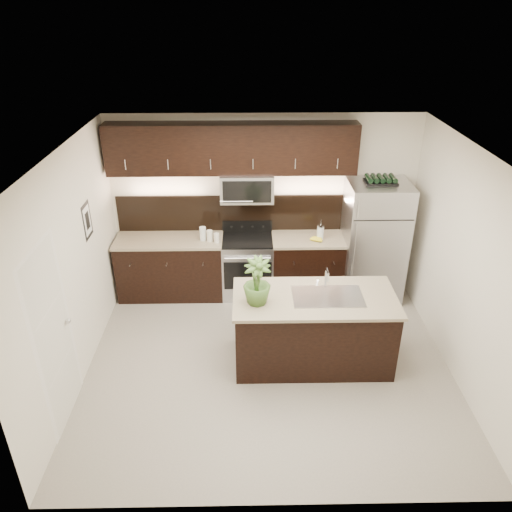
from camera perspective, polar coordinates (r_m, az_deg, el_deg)
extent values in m
plane|color=gray|center=(6.47, 1.39, -12.04)|extent=(4.50, 4.50, 0.00)
cube|color=silver|center=(7.51, 0.89, 5.91)|extent=(4.50, 0.02, 2.70)
cube|color=silver|center=(4.08, 2.77, -15.38)|extent=(4.50, 0.02, 2.70)
cube|color=silver|center=(6.04, -20.31, -1.64)|extent=(0.02, 4.00, 2.70)
cube|color=silver|center=(6.22, 22.73, -1.24)|extent=(0.02, 4.00, 2.70)
cube|color=white|center=(5.18, 1.73, 11.60)|extent=(4.50, 4.00, 0.02)
cube|color=silver|center=(5.58, -21.96, -8.72)|extent=(0.04, 0.80, 2.02)
sphere|color=silver|center=(5.82, -20.67, -6.97)|extent=(0.06, 0.06, 0.06)
cube|color=black|center=(6.55, -18.72, 3.86)|extent=(0.01, 0.32, 0.46)
cube|color=white|center=(6.55, -18.69, 3.86)|extent=(0.00, 0.24, 0.36)
cube|color=black|center=(7.70, -9.66, -1.33)|extent=(1.57, 0.62, 0.90)
cube|color=black|center=(7.67, 6.23, -1.20)|extent=(1.16, 0.62, 0.90)
cube|color=#B2B2B7|center=(7.61, -0.96, -1.27)|extent=(0.76, 0.62, 0.90)
cube|color=black|center=(7.40, -0.99, 1.88)|extent=(0.76, 0.60, 0.03)
cube|color=#C7B995|center=(7.49, -9.94, 1.81)|extent=(1.59, 0.65, 0.04)
cube|color=#C7B995|center=(7.46, 6.41, 1.96)|extent=(1.18, 0.65, 0.04)
cube|color=black|center=(7.55, -2.58, 4.92)|extent=(3.49, 0.02, 0.56)
cube|color=#B2B2B7|center=(7.20, -1.04, 7.90)|extent=(0.76, 0.40, 0.40)
cube|color=black|center=(7.07, -2.78, 12.18)|extent=(3.49, 0.33, 0.70)
cube|color=black|center=(6.28, 6.52, -8.43)|extent=(1.90, 0.90, 0.90)
cube|color=#C7B995|center=(6.02, 6.76, -4.81)|extent=(1.96, 0.96, 0.04)
cube|color=silver|center=(6.03, 8.19, -4.57)|extent=(0.84, 0.50, 0.01)
cylinder|color=silver|center=(6.15, 7.98, -2.63)|extent=(0.03, 0.03, 0.24)
cylinder|color=silver|center=(6.01, 8.16, -1.73)|extent=(0.02, 0.14, 0.02)
cylinder|color=silver|center=(5.98, 8.23, -2.48)|extent=(0.02, 0.02, 0.10)
cube|color=#B2B2B7|center=(7.58, 13.26, 1.67)|extent=(0.87, 0.79, 1.81)
cube|color=black|center=(7.24, 14.04, 8.21)|extent=(0.45, 0.28, 0.03)
cylinder|color=black|center=(7.18, 12.76, 8.64)|extent=(0.07, 0.26, 0.07)
cylinder|color=black|center=(7.20, 13.43, 8.62)|extent=(0.07, 0.26, 0.07)
cylinder|color=black|center=(7.22, 14.09, 8.60)|extent=(0.07, 0.26, 0.07)
cylinder|color=black|center=(7.25, 14.75, 8.58)|extent=(0.07, 0.26, 0.07)
cylinder|color=black|center=(7.27, 15.40, 8.56)|extent=(0.07, 0.26, 0.07)
imported|color=#3B5C24|center=(5.72, 0.11, -2.92)|extent=(0.36, 0.36, 0.57)
cylinder|color=silver|center=(7.33, -6.10, 2.55)|extent=(0.09, 0.09, 0.20)
cylinder|color=silver|center=(7.29, -5.32, 2.30)|extent=(0.09, 0.09, 0.17)
cylinder|color=silver|center=(7.25, -4.53, 2.07)|extent=(0.08, 0.08, 0.15)
cylinder|color=silver|center=(7.38, 7.36, 2.64)|extent=(0.10, 0.10, 0.20)
cylinder|color=silver|center=(7.33, 7.41, 3.42)|extent=(0.10, 0.10, 0.02)
cylinder|color=silver|center=(7.31, 7.43, 3.78)|extent=(0.01, 0.01, 0.08)
ellipsoid|color=yellow|center=(7.37, 6.57, 2.04)|extent=(0.24, 0.21, 0.06)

